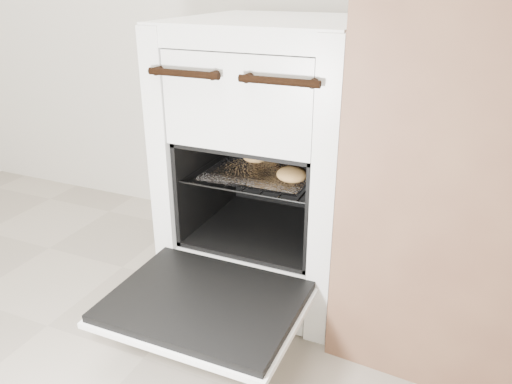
{
  "coord_description": "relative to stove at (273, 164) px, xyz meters",
  "views": [
    {
      "loc": [
        0.69,
        -0.14,
        0.92
      ],
      "look_at": [
        0.16,
        1.07,
        0.35
      ],
      "focal_mm": 35.0,
      "sensor_mm": 36.0,
      "label": 1
    }
  ],
  "objects": [
    {
      "name": "stove",
      "position": [
        0.0,
        0.0,
        0.0
      ],
      "size": [
        0.53,
        0.59,
        0.82
      ],
      "color": "silver",
      "rests_on": "ground"
    },
    {
      "name": "oven_door",
      "position": [
        0.0,
        -0.45,
        -0.22
      ],
      "size": [
        0.48,
        0.37,
        0.03
      ],
      "color": "black",
      "rests_on": "stove"
    },
    {
      "name": "oven_rack",
      "position": [
        0.0,
        -0.06,
        -0.0
      ],
      "size": [
        0.39,
        0.37,
        0.01
      ],
      "color": "black",
      "rests_on": "stove"
    },
    {
      "name": "foil_sheet",
      "position": [
        0.0,
        -0.08,
        0.0
      ],
      "size": [
        0.3,
        0.27,
        0.01
      ],
      "primitive_type": "cube",
      "color": "white",
      "rests_on": "oven_rack"
    },
    {
      "name": "baked_rolls",
      "position": [
        0.01,
        -0.03,
        0.03
      ],
      "size": [
        0.26,
        0.25,
        0.05
      ],
      "color": "tan",
      "rests_on": "foil_sheet"
    }
  ]
}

